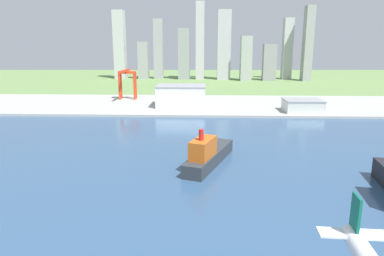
% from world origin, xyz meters
% --- Properties ---
extents(ground_plane, '(2400.00, 2400.00, 0.00)m').
position_xyz_m(ground_plane, '(0.00, 300.00, 0.00)').
color(ground_plane, '#63844A').
extents(water_bay, '(840.00, 360.00, 0.15)m').
position_xyz_m(water_bay, '(0.00, 240.00, 0.07)').
color(water_bay, '#2D4C70').
rests_on(water_bay, ground).
extents(industrial_pier, '(840.00, 140.00, 2.50)m').
position_xyz_m(industrial_pier, '(0.00, 490.00, 1.25)').
color(industrial_pier, '#9EA19C').
rests_on(industrial_pier, ground).
extents(container_barge, '(30.12, 59.33, 23.68)m').
position_xyz_m(container_barge, '(5.59, 283.67, 6.58)').
color(container_barge, '#2D3338').
rests_on(container_barge, water_bay).
extents(port_crane_red, '(20.83, 47.27, 37.09)m').
position_xyz_m(port_crane_red, '(-92.60, 518.69, 29.14)').
color(port_crane_red, red).
rests_on(port_crane_red, industrial_pier).
extents(warehouse_main, '(53.06, 40.06, 22.95)m').
position_xyz_m(warehouse_main, '(-22.56, 471.76, 14.00)').
color(warehouse_main, white).
rests_on(warehouse_main, industrial_pier).
extents(warehouse_annex, '(37.03, 31.28, 12.32)m').
position_xyz_m(warehouse_annex, '(101.69, 444.13, 8.68)').
color(warehouse_annex, silver).
rests_on(warehouse_annex, industrial_pier).
extents(distant_skyline, '(395.47, 62.48, 153.18)m').
position_xyz_m(distant_skyline, '(15.64, 816.87, 59.55)').
color(distant_skyline, '#B2B6B4').
rests_on(distant_skyline, ground).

